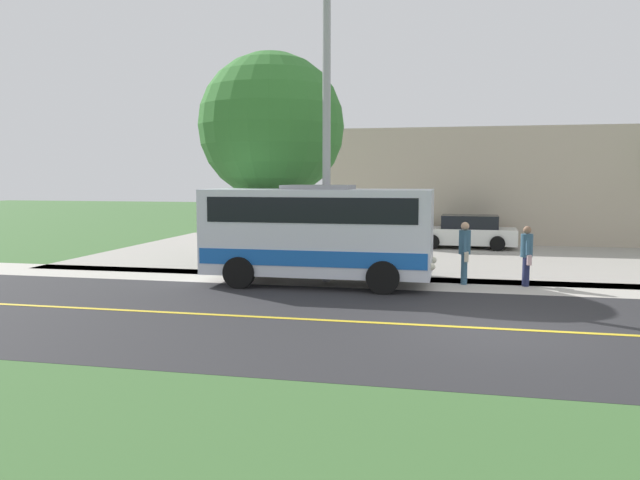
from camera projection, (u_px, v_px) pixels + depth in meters
ground_plane at (489, 329)px, 12.64m from camera, size 120.00×120.00×0.00m
road_surface at (489, 329)px, 12.64m from camera, size 8.00×100.00×0.01m
sidewalk at (479, 285)px, 17.70m from camera, size 2.40×100.00×0.01m
parking_lot_surface at (549, 257)px, 24.08m from camera, size 14.00×36.00×0.01m
road_centre_line at (489, 328)px, 12.64m from camera, size 0.16×100.00×0.00m
shuttle_bus_front at (319, 230)px, 17.84m from camera, size 2.70×6.64×2.89m
pedestrian_with_bags at (527, 254)px, 17.56m from camera, size 0.72×0.34×1.73m
pedestrian_waiting at (465, 251)px, 17.85m from camera, size 0.72×0.34×1.82m
street_light_pole at (326, 123)px, 17.84m from camera, size 1.97×0.24×8.56m
parked_car_near at (466, 232)px, 27.10m from camera, size 2.13×4.46×1.45m
tree_curbside at (271, 127)px, 20.78m from camera, size 4.95×4.95×7.31m
commercial_building at (548, 185)px, 32.31m from camera, size 10.00×22.00×5.44m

